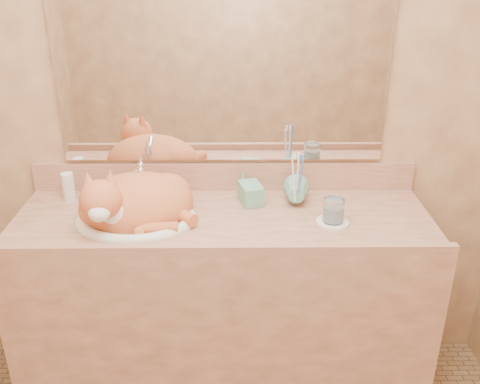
{
  "coord_description": "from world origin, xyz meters",
  "views": [
    {
      "loc": [
        0.05,
        -1.09,
        1.79
      ],
      "look_at": [
        0.07,
        0.7,
        0.97
      ],
      "focal_mm": 40.0,
      "sensor_mm": 36.0,
      "label": 1
    }
  ],
  "objects_px": {
    "vanity_counter": "(224,309)",
    "cat": "(133,201)",
    "toothbrush_cup": "(296,197)",
    "water_glass": "(334,210)",
    "soap_dispenser": "(255,188)",
    "sink_basin": "(135,204)"
  },
  "relations": [
    {
      "from": "toothbrush_cup",
      "to": "water_glass",
      "type": "distance_m",
      "value": 0.18
    },
    {
      "from": "vanity_counter",
      "to": "soap_dispenser",
      "type": "bearing_deg",
      "value": 31.8
    },
    {
      "from": "sink_basin",
      "to": "toothbrush_cup",
      "type": "height_order",
      "value": "sink_basin"
    },
    {
      "from": "cat",
      "to": "water_glass",
      "type": "distance_m",
      "value": 0.75
    },
    {
      "from": "vanity_counter",
      "to": "toothbrush_cup",
      "type": "xyz_separation_m",
      "value": [
        0.29,
        0.07,
        0.48
      ]
    },
    {
      "from": "toothbrush_cup",
      "to": "water_glass",
      "type": "relative_size",
      "value": 1.18
    },
    {
      "from": "vanity_counter",
      "to": "soap_dispenser",
      "type": "distance_m",
      "value": 0.53
    },
    {
      "from": "water_glass",
      "to": "toothbrush_cup",
      "type": "bearing_deg",
      "value": 134.82
    },
    {
      "from": "vanity_counter",
      "to": "cat",
      "type": "xyz_separation_m",
      "value": [
        -0.34,
        -0.0,
        0.5
      ]
    },
    {
      "from": "cat",
      "to": "toothbrush_cup",
      "type": "relative_size",
      "value": 4.05
    },
    {
      "from": "vanity_counter",
      "to": "cat",
      "type": "bearing_deg",
      "value": -179.68
    },
    {
      "from": "soap_dispenser",
      "to": "toothbrush_cup",
      "type": "bearing_deg",
      "value": -16.28
    },
    {
      "from": "sink_basin",
      "to": "soap_dispenser",
      "type": "relative_size",
      "value": 2.5
    },
    {
      "from": "sink_basin",
      "to": "cat",
      "type": "bearing_deg",
      "value": 136.67
    },
    {
      "from": "soap_dispenser",
      "to": "sink_basin",
      "type": "bearing_deg",
      "value": 177.04
    },
    {
      "from": "soap_dispenser",
      "to": "cat",
      "type": "bearing_deg",
      "value": 174.59
    },
    {
      "from": "vanity_counter",
      "to": "cat",
      "type": "height_order",
      "value": "cat"
    },
    {
      "from": "vanity_counter",
      "to": "water_glass",
      "type": "height_order",
      "value": "water_glass"
    },
    {
      "from": "sink_basin",
      "to": "soap_dispenser",
      "type": "distance_m",
      "value": 0.46
    },
    {
      "from": "sink_basin",
      "to": "toothbrush_cup",
      "type": "relative_size",
      "value": 4.12
    },
    {
      "from": "vanity_counter",
      "to": "sink_basin",
      "type": "distance_m",
      "value": 0.59
    },
    {
      "from": "sink_basin",
      "to": "toothbrush_cup",
      "type": "bearing_deg",
      "value": 22.92
    }
  ]
}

